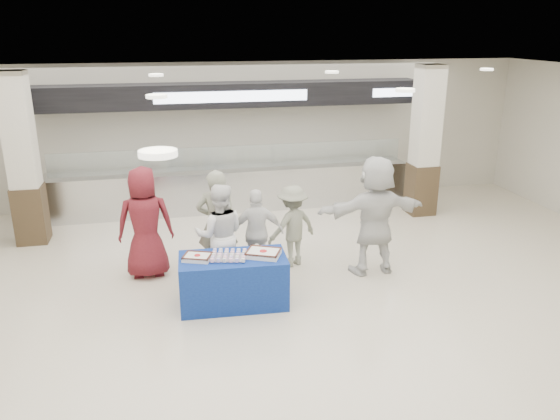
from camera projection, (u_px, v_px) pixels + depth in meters
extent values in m
plane|color=beige|center=(286.00, 330.00, 7.42)|extent=(14.00, 14.00, 0.00)
cube|color=silver|center=(233.00, 189.00, 12.28)|extent=(8.00, 0.80, 0.90)
cube|color=silver|center=(232.00, 169.00, 12.13)|extent=(8.00, 0.85, 0.04)
cube|color=white|center=(233.00, 157.00, 11.75)|extent=(7.60, 0.02, 0.50)
cube|color=black|center=(230.00, 95.00, 11.62)|extent=(8.40, 0.70, 0.50)
cube|color=silver|center=(232.00, 97.00, 11.28)|extent=(3.20, 0.03, 0.22)
cube|color=silver|center=(403.00, 92.00, 12.05)|extent=(1.40, 0.03, 0.18)
cube|color=#362818|center=(31.00, 214.00, 10.33)|extent=(0.55, 0.55, 1.10)
cube|color=beige|center=(18.00, 130.00, 9.82)|extent=(0.50, 0.50, 2.10)
cube|color=#362818|center=(421.00, 189.00, 11.95)|extent=(0.55, 0.55, 1.10)
cube|color=beige|center=(427.00, 116.00, 11.44)|extent=(0.50, 0.50, 2.10)
cube|color=navy|center=(233.00, 281.00, 8.00)|extent=(1.59, 0.86, 0.75)
cube|color=white|center=(197.00, 258.00, 7.80)|extent=(0.47, 0.42, 0.06)
cube|color=#441F13|center=(197.00, 255.00, 7.79)|extent=(0.47, 0.42, 0.02)
cylinder|color=red|center=(197.00, 255.00, 7.79)|extent=(0.11, 0.11, 0.01)
cube|color=white|center=(263.00, 254.00, 7.92)|extent=(0.58, 0.53, 0.07)
cube|color=#441F13|center=(263.00, 250.00, 7.90)|extent=(0.58, 0.53, 0.02)
cylinder|color=red|center=(263.00, 251.00, 7.90)|extent=(0.14, 0.14, 0.01)
cube|color=#B5B5BA|center=(229.00, 258.00, 7.85)|extent=(0.50, 0.41, 0.02)
imported|color=maroon|center=(145.00, 223.00, 8.78)|extent=(0.91, 0.60, 1.84)
imported|color=slate|center=(217.00, 224.00, 8.77)|extent=(0.73, 0.55, 1.80)
imported|color=white|center=(220.00, 235.00, 8.53)|extent=(0.87, 0.71, 1.65)
imported|color=white|center=(257.00, 232.00, 8.89)|extent=(0.88, 0.42, 1.46)
imported|color=slate|center=(292.00, 226.00, 9.25)|extent=(1.04, 0.82, 1.42)
imported|color=silver|center=(375.00, 215.00, 8.89)|extent=(1.87, 0.67, 1.99)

